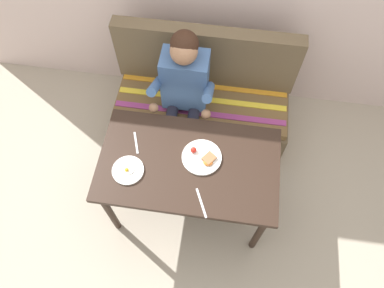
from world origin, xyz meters
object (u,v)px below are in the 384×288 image
couch (202,104)px  person (184,89)px  fork (136,143)px  knife (201,203)px  plate_breakfast (202,157)px  table (189,168)px  plate_eggs (128,170)px

couch → person: 0.46m
couch → fork: couch is taller
person → fork: size_ratio=7.13×
knife → plate_breakfast: bearing=71.8°
plate_breakfast → fork: (-0.46, 0.05, -0.01)m
plate_breakfast → fork: 0.46m
plate_breakfast → fork: bearing=173.8°
plate_breakfast → fork: plate_breakfast is taller
couch → person: person is taller
fork → knife: (0.50, -0.36, 0.00)m
person → knife: size_ratio=6.06×
fork → knife: bearing=-55.9°
table → plate_breakfast: 0.13m
couch → fork: bearing=-119.5°
couch → plate_eggs: (-0.38, -0.88, 0.41)m
couch → plate_breakfast: size_ratio=5.42×
couch → person: size_ratio=1.19×
person → knife: person is taller
fork → plate_breakfast: bearing=-25.9°
person → knife: (0.24, -0.85, -0.01)m
table → knife: bearing=-65.8°
couch → fork: (-0.38, -0.67, 0.40)m
couch → knife: (0.12, -1.03, 0.40)m
couch → person: (-0.13, -0.17, 0.41)m
table → plate_breakfast: (0.08, 0.05, 0.09)m
couch → plate_breakfast: couch is taller
plate_eggs → person: bearing=69.8°
plate_eggs → table: bearing=16.4°
person → plate_eggs: bearing=-110.2°
couch → fork: 0.87m
table → couch: 0.83m
plate_eggs → fork: bearing=88.2°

